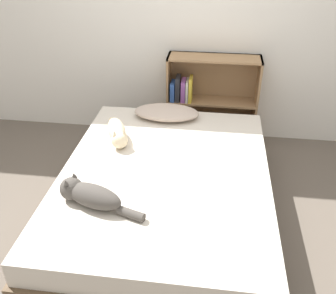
{
  "coord_description": "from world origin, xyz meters",
  "views": [
    {
      "loc": [
        0.3,
        -2.14,
        2.0
      ],
      "look_at": [
        0.0,
        0.15,
        0.57
      ],
      "focal_mm": 40.0,
      "sensor_mm": 36.0,
      "label": 1
    }
  ],
  "objects_px": {
    "bed": "(165,196)",
    "pillow": "(166,112)",
    "cat_light": "(117,132)",
    "bookshelf": "(208,97)",
    "cat_dark": "(89,195)"
  },
  "relations": [
    {
      "from": "pillow",
      "to": "cat_dark",
      "type": "relative_size",
      "value": 1.0
    },
    {
      "from": "pillow",
      "to": "bookshelf",
      "type": "distance_m",
      "value": 0.61
    },
    {
      "from": "bed",
      "to": "pillow",
      "type": "height_order",
      "value": "pillow"
    },
    {
      "from": "bed",
      "to": "cat_light",
      "type": "distance_m",
      "value": 0.64
    },
    {
      "from": "cat_light",
      "to": "cat_dark",
      "type": "relative_size",
      "value": 0.83
    },
    {
      "from": "bed",
      "to": "pillow",
      "type": "relative_size",
      "value": 3.44
    },
    {
      "from": "pillow",
      "to": "bookshelf",
      "type": "xyz_separation_m",
      "value": [
        0.35,
        0.5,
        -0.06
      ]
    },
    {
      "from": "bed",
      "to": "pillow",
      "type": "bearing_deg",
      "value": 97.11
    },
    {
      "from": "pillow",
      "to": "cat_dark",
      "type": "bearing_deg",
      "value": -104.57
    },
    {
      "from": "cat_light",
      "to": "bookshelf",
      "type": "xyz_separation_m",
      "value": [
        0.68,
        0.95,
        -0.08
      ]
    },
    {
      "from": "pillow",
      "to": "cat_light",
      "type": "bearing_deg",
      "value": -126.79
    },
    {
      "from": "cat_dark",
      "to": "pillow",
      "type": "bearing_deg",
      "value": -86.75
    },
    {
      "from": "cat_light",
      "to": "cat_dark",
      "type": "distance_m",
      "value": 0.77
    },
    {
      "from": "cat_dark",
      "to": "bookshelf",
      "type": "relative_size",
      "value": 0.64
    },
    {
      "from": "pillow",
      "to": "cat_dark",
      "type": "distance_m",
      "value": 1.26
    }
  ]
}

